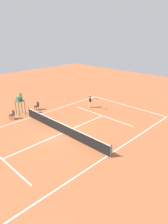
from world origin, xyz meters
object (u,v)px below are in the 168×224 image
object	(u,v)px
player_serving	(91,100)
umpire_chair	(20,101)
courtside_chair_mid	(37,106)
tennis_ball	(90,116)
courtside_chair_near	(12,114)

from	to	relation	value
player_serving	umpire_chair	world-z (taller)	umpire_chair
courtside_chair_mid	umpire_chair	bearing A→B (deg)	86.02
tennis_ball	umpire_chair	world-z (taller)	umpire_chair
umpire_chair	courtside_chair_mid	distance (m)	2.28
umpire_chair	courtside_chair_mid	xyz separation A→B (m)	(-0.14, -2.01, -1.07)
courtside_chair_near	umpire_chair	bearing A→B (deg)	-66.00
umpire_chair	courtside_chair_mid	size ratio (longest dim) A/B	2.54
tennis_ball	umpire_chair	xyz separation A→B (m)	(5.87, 4.91, 1.57)
courtside_chair_near	courtside_chair_mid	bearing A→B (deg)	-82.50
player_serving	tennis_ball	bearing A→B (deg)	27.04
tennis_ball	courtside_chair_near	distance (m)	8.17
umpire_chair	courtside_chair_near	xyz separation A→B (m)	(-0.57, 1.29, -1.07)
umpire_chair	courtside_chair_near	distance (m)	1.77
tennis_ball	courtside_chair_near	bearing A→B (deg)	49.47
courtside_chair_mid	player_serving	bearing A→B (deg)	-129.66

